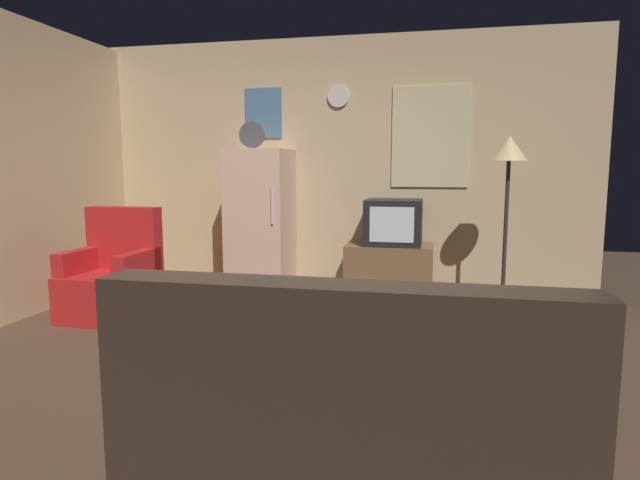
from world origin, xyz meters
name	(u,v)px	position (x,y,z in m)	size (l,w,h in m)	color
ground_plane	(271,373)	(0.00, 0.00, 0.00)	(12.00, 12.00, 0.00)	#4C3828
wall_with_art	(340,167)	(0.01, 2.45, 1.33)	(5.20, 0.12, 2.64)	#D1B284
fridge	(261,222)	(-0.76, 2.09, 0.75)	(0.60, 0.62, 1.77)	beige
tv_stand	(389,273)	(0.58, 2.06, 0.28)	(0.84, 0.53, 0.57)	brown
crt_tv	(394,222)	(0.61, 2.06, 0.79)	(0.54, 0.51, 0.44)	black
standing_lamp	(509,162)	(1.62, 1.80, 1.36)	(0.32, 0.32, 1.59)	#332D28
coffee_table	(256,331)	(-0.15, 0.15, 0.23)	(0.72, 0.72, 0.45)	brown
wine_glass	(248,289)	(-0.17, 0.08, 0.53)	(0.05, 0.05, 0.15)	silver
mug_ceramic_white	(259,289)	(-0.15, 0.21, 0.50)	(0.08, 0.08, 0.09)	silver
mug_ceramic_tan	(234,290)	(-0.30, 0.15, 0.50)	(0.08, 0.08, 0.09)	tan
armchair	(113,279)	(-1.76, 1.00, 0.34)	(0.68, 0.68, 0.96)	red
couch	(348,424)	(0.69, -1.19, 0.31)	(1.70, 0.80, 0.92)	#38281E
book_stack	(465,304)	(1.30, 1.88, 0.05)	(0.19, 0.17, 0.12)	#A7A19C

